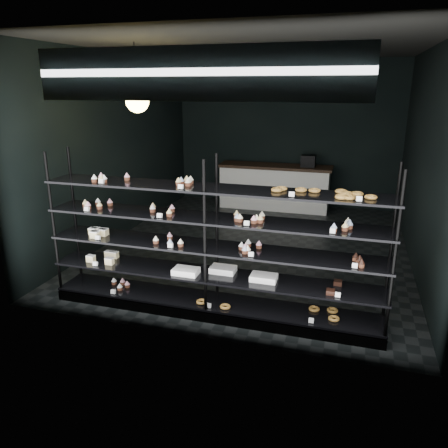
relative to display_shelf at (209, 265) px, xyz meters
The scene contains 5 objects.
room 2.64m from the display_shelf, 89.84° to the left, with size 5.01×6.01×3.20m.
display_shelf is the anchor object (origin of this frame).
signage 2.17m from the display_shelf, 89.16° to the right, with size 3.30×0.05×0.50m.
pendant_lamp 2.42m from the display_shelf, 144.76° to the left, with size 0.31×0.31×0.88m.
service_counter 4.95m from the display_shelf, 91.39° to the left, with size 2.47×0.65×1.23m.
Camera 1 is at (1.53, -6.96, 2.64)m, focal length 35.00 mm.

